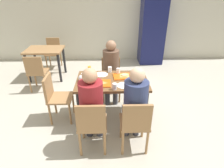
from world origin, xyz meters
The scene contains 27 objects.
ground_plane centered at (0.00, 0.00, -0.01)m, with size 10.00×10.00×0.02m, color #B2AD9E.
back_wall centered at (0.00, 3.20, 1.40)m, with size 10.00×0.10×2.80m, color beige.
main_table centered at (0.00, 0.00, 0.67)m, with size 1.18×0.76×0.77m.
chair_near_left centered at (-0.29, -0.76, 0.50)m, with size 0.40×0.40×0.85m.
chair_near_right centered at (0.29, -0.76, 0.50)m, with size 0.40×0.40×0.85m.
chair_far_side centered at (0.00, 0.76, 0.50)m, with size 0.40×0.40×0.85m.
chair_left_end centered at (-0.97, 0.00, 0.50)m, with size 0.40×0.40×0.85m.
person_in_red centered at (-0.29, -0.62, 0.75)m, with size 0.32×0.42×1.26m.
person_in_brown_jacket centered at (0.29, -0.62, 0.75)m, with size 0.32×0.42×1.26m.
person_far_side centered at (0.00, 0.62, 0.75)m, with size 0.32×0.42×1.26m.
tray_red_near centered at (-0.21, -0.13, 0.78)m, with size 0.36×0.26×0.02m, color #D85914.
tray_red_far centered at (0.21, 0.11, 0.78)m, with size 0.36×0.26×0.02m, color #D85914.
paper_plate_center centered at (-0.18, 0.21, 0.78)m, with size 0.22×0.22×0.01m, color white.
paper_plate_near_edge centered at (0.18, -0.21, 0.78)m, with size 0.22×0.22×0.01m, color white.
pizza_slice_a centered at (-0.23, -0.13, 0.80)m, with size 0.24×0.16×0.02m.
pizza_slice_b centered at (0.22, 0.14, 0.80)m, with size 0.22×0.22×0.02m.
plastic_cup_a centered at (-0.03, 0.32, 0.82)m, with size 0.07×0.07×0.10m, color white.
plastic_cup_b centered at (0.03, -0.32, 0.82)m, with size 0.07×0.07×0.10m, color white.
plastic_cup_c centered at (-0.47, 0.06, 0.82)m, with size 0.07×0.07×0.10m, color white.
plastic_cup_d centered at (0.12, 0.25, 0.82)m, with size 0.07×0.07×0.10m, color white.
soda_can centered at (0.50, 0.02, 0.83)m, with size 0.07×0.07×0.12m, color #B7BCC6.
condiment_bottle centered at (-0.38, 0.21, 0.85)m, with size 0.06×0.06×0.16m, color orange.
foil_bundle centered at (-0.50, -0.02, 0.82)m, with size 0.10×0.10×0.10m, color silver.
drink_fridge centered at (1.29, 2.85, 0.95)m, with size 0.70×0.60×1.90m, color #14194C.
background_table centered at (-1.64, 1.78, 0.64)m, with size 0.90×0.70×0.77m.
background_chair_near centered at (-1.64, 1.05, 0.50)m, with size 0.40×0.40×0.85m.
background_chair_far centered at (-1.64, 2.52, 0.50)m, with size 0.40×0.40×0.85m.
Camera 1 is at (-0.08, -2.71, 2.12)m, focal length 29.36 mm.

